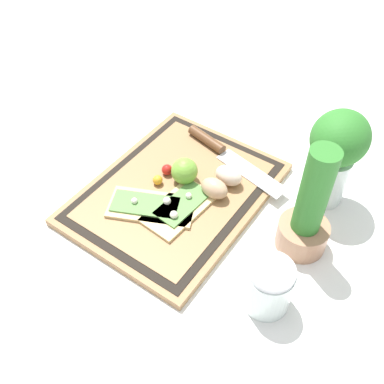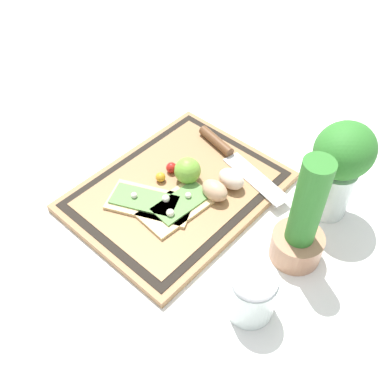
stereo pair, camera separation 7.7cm
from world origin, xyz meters
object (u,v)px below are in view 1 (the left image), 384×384
at_px(knife, 219,149).
at_px(egg_pink, 229,175).
at_px(lime, 186,172).
at_px(sauce_jar, 268,288).
at_px(pizza_slice_far, 180,207).
at_px(herb_glass, 336,152).
at_px(pizza_slice_near, 150,206).
at_px(egg_brown, 214,188).
at_px(cherry_tomato_yellow, 158,180).
at_px(cherry_tomato_red, 167,170).
at_px(herb_pot, 307,216).

distance_m(knife, egg_pink, 0.10).
bearing_deg(lime, sauce_jar, 62.19).
relative_size(pizza_slice_far, herb_glass, 0.75).
bearing_deg(egg_pink, pizza_slice_near, -30.96).
bearing_deg(pizza_slice_far, egg_brown, 153.21).
xyz_separation_m(knife, egg_brown, (0.12, 0.06, 0.01)).
bearing_deg(knife, cherry_tomato_yellow, -18.16).
xyz_separation_m(cherry_tomato_red, herb_pot, (-0.01, 0.31, 0.05)).
bearing_deg(pizza_slice_far, knife, -171.70).
xyz_separation_m(cherry_tomato_red, cherry_tomato_yellow, (0.03, 0.00, -0.00)).
relative_size(pizza_slice_far, cherry_tomato_yellow, 7.59).
distance_m(cherry_tomato_red, cherry_tomato_yellow, 0.03).
bearing_deg(knife, pizza_slice_near, -5.84).
relative_size(pizza_slice_far, egg_pink, 2.68).
xyz_separation_m(lime, herb_pot, (-0.00, 0.26, 0.04)).
height_order(egg_brown, cherry_tomato_yellow, egg_brown).
bearing_deg(knife, egg_pink, 43.55).
distance_m(egg_brown, sauce_jar, 0.24).
relative_size(egg_pink, sauce_jar, 0.60).
relative_size(egg_brown, sauce_jar, 0.60).
bearing_deg(pizza_slice_near, pizza_slice_far, 122.17).
bearing_deg(pizza_slice_far, egg_pink, 161.43).
bearing_deg(herb_glass, knife, -84.19).
bearing_deg(egg_pink, cherry_tomato_yellow, -53.69).
relative_size(knife, herb_pot, 1.15).
distance_m(pizza_slice_near, pizza_slice_far, 0.06).
distance_m(herb_pot, sauce_jar, 0.15).
relative_size(pizza_slice_far, knife, 0.58).
xyz_separation_m(herb_pot, herb_glass, (-0.14, -0.02, 0.04)).
height_order(pizza_slice_near, pizza_slice_far, same).
height_order(pizza_slice_far, lime, lime).
xyz_separation_m(cherry_tomato_red, sauce_jar, (0.14, 0.31, 0.01)).
height_order(cherry_tomato_red, cherry_tomato_yellow, cherry_tomato_red).
relative_size(pizza_slice_near, herb_glass, 0.90).
bearing_deg(herb_pot, egg_brown, -88.92).
distance_m(egg_pink, cherry_tomato_yellow, 0.15).
height_order(egg_brown, cherry_tomato_red, egg_brown).
height_order(egg_pink, sauce_jar, sauce_jar).
relative_size(egg_brown, herb_pot, 0.25).
bearing_deg(knife, cherry_tomato_red, -23.67).
bearing_deg(sauce_jar, lime, -117.81).
distance_m(sauce_jar, herb_glass, 0.30).
distance_m(lime, herb_pot, 0.27).
height_order(pizza_slice_far, knife, pizza_slice_far).
bearing_deg(herb_pot, egg_pink, -103.11).
bearing_deg(egg_pink, herb_glass, 118.60).
distance_m(knife, lime, 0.12).
bearing_deg(herb_glass, egg_pink, -61.40).
distance_m(egg_pink, sauce_jar, 0.27).
bearing_deg(egg_pink, sauce_jar, 45.69).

